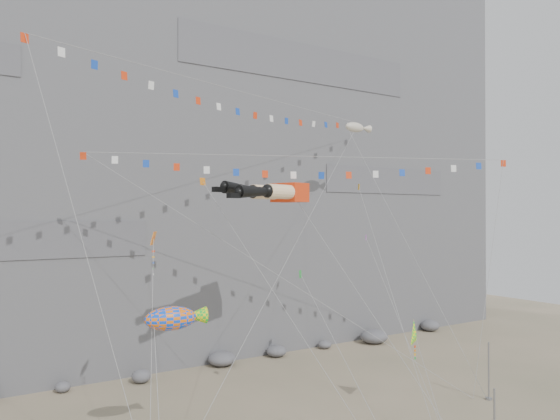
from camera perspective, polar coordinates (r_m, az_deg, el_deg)
name	(u,v)px	position (r m, az deg, el deg)	size (l,w,h in m)	color
cliff	(164,121)	(65.70, -12.04, 9.12)	(80.00, 28.00, 50.00)	slate
talus_boulders	(222,359)	(52.75, -6.09, -15.24)	(60.00, 3.00, 1.20)	slate
anchor_pole_right	(489,371)	(45.90, 20.97, -15.42)	(0.12, 0.12, 4.36)	gray
legs_kite	(270,192)	(40.23, -1.01, 1.91)	(10.11, 15.60, 21.27)	red
flag_banner_upper	(247,93)	(45.17, -3.51, 12.08)	(34.57, 19.83, 30.10)	red
flag_banner_lower	(308,157)	(42.51, 2.91, 5.60)	(30.67, 13.96, 22.38)	red
harlequin_kite	(153,239)	(35.36, -13.08, -2.98)	(4.10, 9.07, 15.18)	red
fish_windsock	(171,319)	(32.55, -11.35, -11.06)	(4.28, 5.44, 9.42)	orange
delta_kite	(415,335)	(40.65, 13.95, -12.61)	(6.11, 8.45, 10.64)	yellow
blimp_windsock	(355,128)	(53.51, 7.84, 8.48)	(3.65, 14.47, 26.28)	beige
small_kite_a	(205,185)	(40.58, -7.84, 2.59)	(5.50, 14.36, 21.93)	orange
small_kite_b	(367,241)	(44.74, 9.13, -3.23)	(4.03, 11.84, 16.88)	#AE20BB
small_kite_c	(301,276)	(39.41, 2.25, -6.91)	(1.57, 11.57, 14.60)	#17992A
small_kite_d	(360,191)	(46.51, 8.36, 1.96)	(5.41, 13.42, 21.29)	orange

